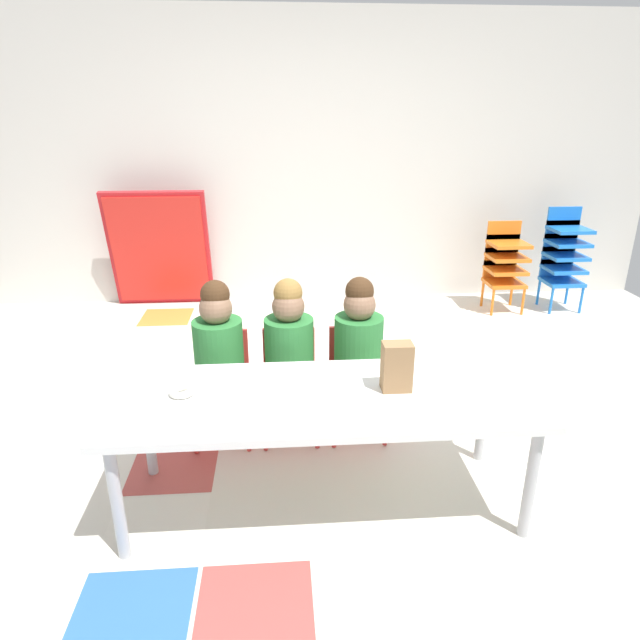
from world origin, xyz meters
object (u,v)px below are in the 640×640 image
(craft_table, at_px, (324,404))
(kid_chair_orange_stack, at_px, (505,261))
(folded_activity_table, at_px, (160,250))
(paper_bag_brown, at_px, (397,367))
(seated_child_middle_seat, at_px, (289,346))
(seated_child_far_right, at_px, (358,344))
(paper_plate_near_edge, at_px, (182,395))
(donut_powdered_on_plate, at_px, (182,391))
(kid_chair_blue_stack, at_px, (564,253))
(seated_child_near_camera, at_px, (219,348))

(craft_table, relative_size, kid_chair_orange_stack, 2.32)
(folded_activity_table, height_order, paper_bag_brown, folded_activity_table)
(seated_child_middle_seat, xyz_separation_m, kid_chair_orange_stack, (1.99, 2.00, -0.10))
(seated_child_far_right, bearing_deg, paper_plate_near_edge, -147.17)
(paper_plate_near_edge, distance_m, donut_powdered_on_plate, 0.02)
(folded_activity_table, height_order, donut_powdered_on_plate, folded_activity_table)
(craft_table, xyz_separation_m, paper_bag_brown, (0.32, 0.02, 0.16))
(seated_child_far_right, relative_size, paper_bag_brown, 4.17)
(kid_chair_blue_stack, bearing_deg, donut_powdered_on_plate, -139.75)
(seated_child_middle_seat, distance_m, donut_powdered_on_plate, 0.72)
(seated_child_middle_seat, height_order, donut_powdered_on_plate, seated_child_middle_seat)
(kid_chair_orange_stack, bearing_deg, donut_powdered_on_plate, -134.07)
(seated_child_far_right, bearing_deg, seated_child_middle_seat, 180.00)
(seated_child_far_right, distance_m, paper_plate_near_edge, 1.00)
(seated_child_far_right, bearing_deg, donut_powdered_on_plate, -147.17)
(seated_child_far_right, bearing_deg, folded_activity_table, 122.97)
(kid_chair_blue_stack, distance_m, paper_plate_near_edge, 3.94)
(kid_chair_blue_stack, bearing_deg, folded_activity_table, 175.14)
(seated_child_far_right, height_order, folded_activity_table, folded_activity_table)
(kid_chair_blue_stack, xyz_separation_m, paper_plate_near_edge, (-3.00, -2.54, 0.06))
(kid_chair_orange_stack, relative_size, donut_powdered_on_plate, 7.16)
(kid_chair_orange_stack, xyz_separation_m, paper_plate_near_edge, (-2.46, -2.54, 0.12))
(craft_table, height_order, paper_plate_near_edge, paper_plate_near_edge)
(craft_table, bearing_deg, seated_child_far_right, 67.88)
(folded_activity_table, distance_m, paper_bag_brown, 3.27)
(seated_child_near_camera, height_order, seated_child_middle_seat, same)
(seated_child_near_camera, relative_size, kid_chair_orange_stack, 1.15)
(donut_powdered_on_plate, bearing_deg, seated_child_middle_seat, 49.00)
(craft_table, distance_m, kid_chair_blue_stack, 3.51)
(seated_child_near_camera, distance_m, folded_activity_table, 2.43)
(craft_table, relative_size, paper_plate_near_edge, 10.29)
(seated_child_far_right, relative_size, kid_chair_orange_stack, 1.15)
(kid_chair_blue_stack, xyz_separation_m, donut_powdered_on_plate, (-3.00, -2.54, 0.08))
(seated_child_near_camera, bearing_deg, kid_chair_blue_stack, 34.57)
(folded_activity_table, xyz_separation_m, paper_plate_near_edge, (0.65, -2.85, 0.04))
(craft_table, relative_size, folded_activity_table, 1.71)
(seated_child_middle_seat, height_order, folded_activity_table, folded_activity_table)
(seated_child_far_right, height_order, paper_bag_brown, seated_child_far_right)
(seated_child_near_camera, distance_m, donut_powdered_on_plate, 0.56)
(craft_table, height_order, seated_child_middle_seat, seated_child_middle_seat)
(seated_child_middle_seat, bearing_deg, seated_child_far_right, 0.00)
(craft_table, height_order, kid_chair_blue_stack, kid_chair_blue_stack)
(kid_chair_blue_stack, height_order, paper_bag_brown, kid_chair_blue_stack)
(seated_child_near_camera, relative_size, paper_plate_near_edge, 5.10)
(seated_child_near_camera, relative_size, kid_chair_blue_stack, 1.00)
(folded_activity_table, bearing_deg, donut_powdered_on_plate, -77.09)
(seated_child_far_right, xyz_separation_m, donut_powdered_on_plate, (-0.84, -0.54, 0.04))
(kid_chair_orange_stack, bearing_deg, seated_child_near_camera, -139.73)
(craft_table, distance_m, paper_plate_near_edge, 0.61)
(seated_child_middle_seat, height_order, kid_chair_orange_stack, seated_child_middle_seat)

